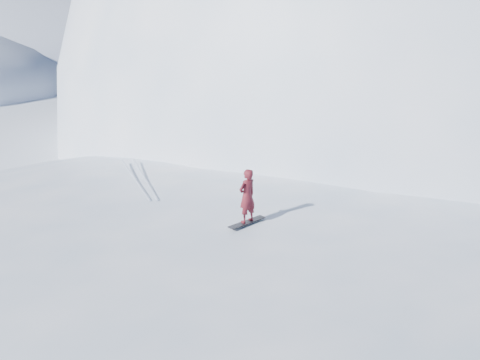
# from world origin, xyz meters

# --- Properties ---
(ground) EXTENTS (400.00, 400.00, 0.00)m
(ground) POSITION_xyz_m (0.00, 0.00, 0.00)
(ground) COLOR white
(ground) RESTS_ON ground
(near_ridge) EXTENTS (36.00, 28.00, 4.80)m
(near_ridge) POSITION_xyz_m (1.00, 3.00, 0.00)
(near_ridge) COLOR white
(near_ridge) RESTS_ON ground
(summit_peak) EXTENTS (60.00, 56.00, 56.00)m
(summit_peak) POSITION_xyz_m (22.00, 26.00, 0.00)
(summit_peak) COLOR white
(summit_peak) RESTS_ON ground
(peak_shoulder) EXTENTS (28.00, 24.00, 18.00)m
(peak_shoulder) POSITION_xyz_m (10.00, 20.00, 0.00)
(peak_shoulder) COLOR white
(peak_shoulder) RESTS_ON ground
(wind_bumps) EXTENTS (16.00, 14.40, 1.00)m
(wind_bumps) POSITION_xyz_m (-0.56, 2.12, 0.00)
(wind_bumps) COLOR white
(wind_bumps) RESTS_ON ground
(snowboard) EXTENTS (1.37, 0.94, 0.02)m
(snowboard) POSITION_xyz_m (1.47, -0.23, 2.41)
(snowboard) COLOR black
(snowboard) RESTS_ON near_ridge
(snowboarder) EXTENTS (0.76, 0.68, 1.73)m
(snowboarder) POSITION_xyz_m (1.47, -0.23, 3.29)
(snowboarder) COLOR maroon
(snowboarder) RESTS_ON snowboard
(board_tracks) EXTENTS (1.38, 5.96, 0.04)m
(board_tracks) POSITION_xyz_m (-1.77, 5.40, 2.42)
(board_tracks) COLOR silver
(board_tracks) RESTS_ON ground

